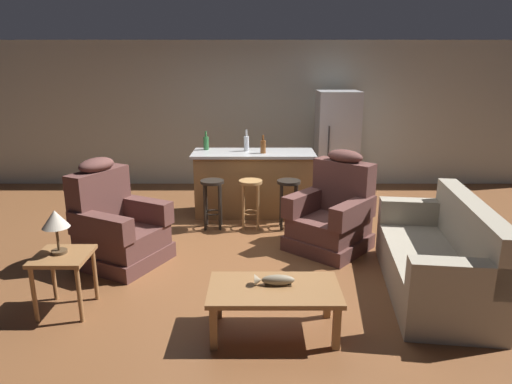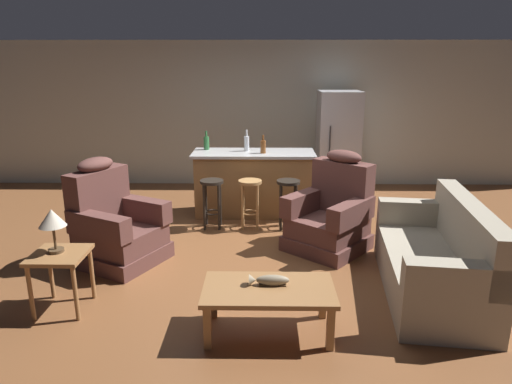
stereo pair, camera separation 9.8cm
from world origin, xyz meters
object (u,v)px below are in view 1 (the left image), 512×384
at_px(recliner_near_island, 331,215).
at_px(refrigerator, 335,143).
at_px(fish_figurine, 273,280).
at_px(kitchen_island, 252,183).
at_px(couch, 438,259).
at_px(table_lamp, 53,221).
at_px(bottle_tall_green, 261,146).
at_px(bar_stool_middle, 249,195).
at_px(bar_stool_right, 287,195).
at_px(bottle_wine_dark, 204,143).
at_px(bar_stool_left, 211,195).
at_px(end_table, 61,265).
at_px(coffee_table, 273,293).
at_px(recliner_near_lamp, 115,227).
at_px(bottle_short_amber, 245,143).

xyz_separation_m(recliner_near_island, refrigerator, (0.45, 2.52, 0.46)).
relative_size(fish_figurine, recliner_near_island, 0.28).
bearing_deg(kitchen_island, couch, -52.88).
xyz_separation_m(table_lamp, bottle_tall_green, (1.89, 2.72, 0.18)).
bearing_deg(bar_stool_middle, fish_figurine, -84.86).
distance_m(bar_stool_right, bottle_wine_dark, 1.56).
bearing_deg(bar_stool_left, end_table, -117.65).
distance_m(couch, end_table, 3.60).
relative_size(bar_stool_middle, bottle_wine_dark, 2.44).
height_order(coffee_table, recliner_near_lamp, recliner_near_lamp).
relative_size(table_lamp, bar_stool_left, 0.60).
bearing_deg(coffee_table, kitchen_island, 93.38).
bearing_deg(refrigerator, bar_stool_right, -117.38).
relative_size(table_lamp, bottle_tall_green, 1.56).
height_order(couch, bottle_short_amber, bottle_short_amber).
xyz_separation_m(recliner_near_lamp, table_lamp, (-0.19, -1.06, 0.45)).
relative_size(fish_figurine, bar_stool_left, 0.50).
height_order(fish_figurine, recliner_near_lamp, recliner_near_lamp).
bearing_deg(kitchen_island, bar_stool_middle, -93.41).
height_order(fish_figurine, bar_stool_middle, bar_stool_middle).
relative_size(bar_stool_left, bottle_tall_green, 2.58).
bearing_deg(bottle_short_amber, recliner_near_lamp, -128.32).
height_order(recliner_near_lamp, recliner_near_island, same).
distance_m(recliner_near_lamp, bar_stool_left, 1.49).
distance_m(kitchen_island, bar_stool_left, 0.84).
bearing_deg(bar_stool_middle, couch, -43.94).
relative_size(bottle_short_amber, bottle_wine_dark, 1.13).
bearing_deg(recliner_near_lamp, bar_stool_middle, 63.62).
relative_size(coffee_table, couch, 0.55).
xyz_separation_m(couch, recliner_near_lamp, (-3.41, 0.72, 0.08)).
bearing_deg(bar_stool_right, bar_stool_left, 180.00).
relative_size(coffee_table, end_table, 1.96).
bearing_deg(bottle_wine_dark, couch, -45.72).
relative_size(coffee_table, recliner_near_island, 0.92).
relative_size(recliner_near_lamp, table_lamp, 2.93).
height_order(recliner_near_lamp, bottle_short_amber, bottle_short_amber).
distance_m(couch, bar_stool_middle, 2.64).
bearing_deg(refrigerator, recliner_near_island, -100.16).
xyz_separation_m(kitchen_island, bottle_wine_dark, (-0.72, 0.18, 0.58)).
height_order(kitchen_island, bar_stool_left, kitchen_island).
xyz_separation_m(refrigerator, bottle_tall_green, (-1.29, -1.29, 0.17)).
bearing_deg(end_table, fish_figurine, -9.37).
bearing_deg(bar_stool_right, fish_figurine, -96.71).
relative_size(table_lamp, bottle_wine_dark, 1.47).
relative_size(table_lamp, bottle_short_amber, 1.31).
bearing_deg(recliner_near_island, bar_stool_left, -73.39).
xyz_separation_m(recliner_near_island, kitchen_island, (-0.98, 1.32, 0.06)).
distance_m(refrigerator, bottle_tall_green, 1.83).
relative_size(coffee_table, fish_figurine, 3.24).
xyz_separation_m(end_table, bar_stool_middle, (1.67, 2.20, 0.01)).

